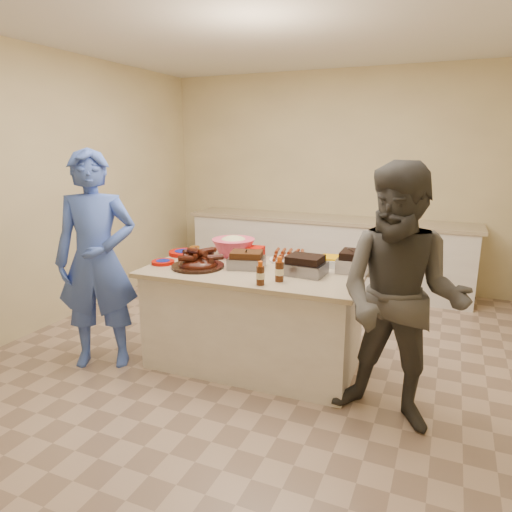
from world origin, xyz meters
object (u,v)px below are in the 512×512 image
at_px(bbq_bottle_b, 260,285).
at_px(mustard_bottle, 242,267).
at_px(island, 254,363).
at_px(bbq_bottle_a, 279,281).
at_px(rib_platter, 198,267).
at_px(guest_blue, 106,362).
at_px(coleslaw_bowl, 234,256).
at_px(roasting_pan, 356,271).
at_px(guest_gray, 391,421).
at_px(plastic_cup, 195,255).

distance_m(bbq_bottle_b, mustard_bottle, 0.50).
relative_size(island, bbq_bottle_b, 9.98).
bearing_deg(bbq_bottle_a, rib_platter, 172.31).
bearing_deg(guest_blue, coleslaw_bowl, 17.69).
xyz_separation_m(rib_platter, roasting_pan, (1.21, 0.39, 0.00)).
relative_size(coleslaw_bowl, mustard_bottle, 3.58).
height_order(island, bbq_bottle_b, bbq_bottle_b).
bearing_deg(island, guest_gray, -20.27).
relative_size(roasting_pan, guest_gray, 0.16).
relative_size(island, rib_platter, 4.05).
relative_size(bbq_bottle_a, mustard_bottle, 1.72).
bearing_deg(guest_blue, bbq_bottle_a, -17.58).
height_order(roasting_pan, plastic_cup, roasting_pan).
xyz_separation_m(bbq_bottle_a, mustard_bottle, (-0.42, 0.25, 0.00)).
bearing_deg(coleslaw_bowl, guest_gray, -26.01).
xyz_separation_m(island, plastic_cup, (-0.68, 0.23, 0.82)).
xyz_separation_m(coleslaw_bowl, guest_gray, (1.52, -0.74, -0.82)).
bearing_deg(bbq_bottle_a, mustard_bottle, 148.71).
height_order(bbq_bottle_a, guest_blue, bbq_bottle_a).
relative_size(island, guest_gray, 1.02).
distance_m(island, plastic_cup, 1.09).
bearing_deg(roasting_pan, plastic_cup, 179.90).
xyz_separation_m(bbq_bottle_b, mustard_bottle, (-0.32, 0.39, 0.00)).
height_order(bbq_bottle_b, mustard_bottle, bbq_bottle_b).
bearing_deg(rib_platter, plastic_cup, 124.06).
distance_m(coleslaw_bowl, plastic_cup, 0.35).
bearing_deg(coleslaw_bowl, guest_blue, -135.07).
relative_size(coleslaw_bowl, plastic_cup, 4.30).
bearing_deg(mustard_bottle, guest_gray, -18.21).
bearing_deg(island, mustard_bottle, 162.56).
height_order(rib_platter, coleslaw_bowl, coleslaw_bowl).
bearing_deg(island, bbq_bottle_a, -37.96).
xyz_separation_m(mustard_bottle, guest_blue, (-1.06, -0.50, -0.82)).
bearing_deg(island, roasting_pan, 17.55).
bearing_deg(guest_blue, island, -5.34).
relative_size(island, bbq_bottle_a, 9.40).
bearing_deg(coleslaw_bowl, roasting_pan, -4.21).
distance_m(bbq_bottle_a, guest_blue, 1.71).
xyz_separation_m(rib_platter, coleslaw_bowl, (0.09, 0.47, 0.00)).
distance_m(island, coleslaw_bowl, 0.96).
height_order(island, coleslaw_bowl, coleslaw_bowl).
xyz_separation_m(plastic_cup, guest_blue, (-0.50, -0.70, -0.82)).
xyz_separation_m(coleslaw_bowl, bbq_bottle_b, (0.56, -0.71, 0.00)).
relative_size(rib_platter, coleslaw_bowl, 1.12).
bearing_deg(mustard_bottle, bbq_bottle_b, -50.36).
height_order(rib_platter, mustard_bottle, rib_platter).
distance_m(rib_platter, coleslaw_bowl, 0.48).
xyz_separation_m(roasting_pan, bbq_bottle_a, (-0.46, -0.49, 0.00)).
bearing_deg(guest_gray, coleslaw_bowl, 163.10).
bearing_deg(rib_platter, coleslaw_bowl, 78.81).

